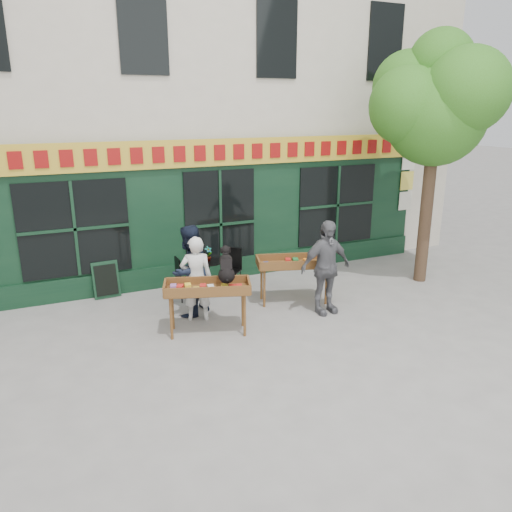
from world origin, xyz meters
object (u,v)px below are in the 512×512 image
object	(u,v)px
book_cart_center	(207,290)
man_left	(189,271)
woman	(196,279)
bistro_table	(209,271)
man_right	(325,267)
dog	(226,264)
book_cart_right	(294,265)

from	to	relation	value
book_cart_center	man_left	world-z (taller)	man_left
woman	bistro_table	distance (m)	1.39
bistro_table	book_cart_center	bearing A→B (deg)	-109.53
bistro_table	man_right	bearing A→B (deg)	-46.70
dog	man_left	bearing A→B (deg)	129.91
man_right	man_left	world-z (taller)	man_right
woman	man_left	xyz separation A→B (m)	(-0.05, 0.29, 0.07)
man_left	woman	bearing A→B (deg)	63.69
book_cart_right	man_left	bearing A→B (deg)	-169.29
bistro_table	dog	bearing A→B (deg)	-99.11
dog	woman	bearing A→B (deg)	134.67
man_right	man_left	size ratio (longest dim) A/B	1.04
book_cart_center	bistro_table	bearing A→B (deg)	88.58
dog	man_right	bearing A→B (deg)	18.14
book_cart_center	dog	xyz separation A→B (m)	(0.35, -0.05, 0.47)
book_cart_center	man_left	xyz separation A→B (m)	(-0.05, 0.94, 0.09)
woman	man_right	distance (m)	2.54
book_cart_center	woman	world-z (taller)	woman
woman	book_cart_right	size ratio (longest dim) A/B	1.03
man_left	man_right	bearing A→B (deg)	122.81
book_cart_right	man_left	distance (m)	2.20
dog	man_left	xyz separation A→B (m)	(-0.40, 0.99, -0.38)
book_cart_center	man_right	xyz separation A→B (m)	(2.43, -0.05, 0.12)
dog	woman	distance (m)	0.91
dog	book_cart_center	bearing A→B (deg)	-170.02
man_right	man_left	bearing A→B (deg)	155.24
book_cart_right	man_right	bearing A→B (deg)	-51.20
bistro_table	man_left	xyz separation A→B (m)	(-0.70, -0.90, 0.36)
man_right	man_left	xyz separation A→B (m)	(-2.48, 0.99, -0.04)
book_cart_right	dog	bearing A→B (deg)	-140.17
book_cart_center	woman	xyz separation A→B (m)	(0.00, 0.65, 0.01)
man_right	bistro_table	bearing A→B (deg)	130.30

